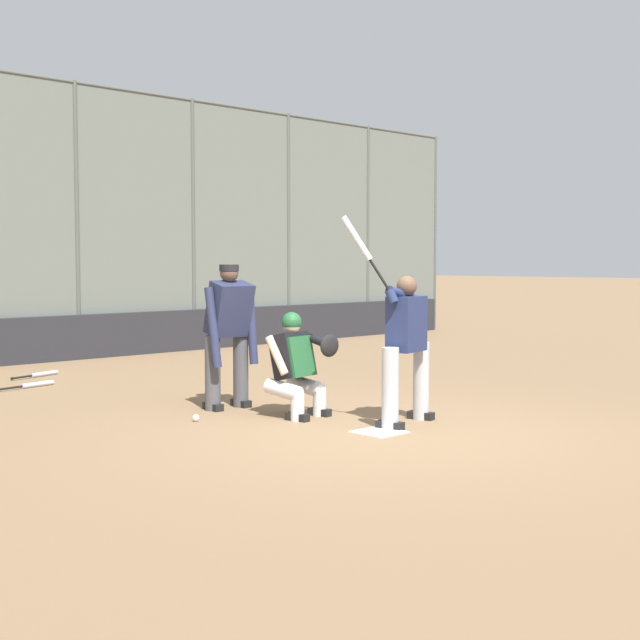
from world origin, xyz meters
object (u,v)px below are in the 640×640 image
object	(u,v)px
batter_at_plate	(405,344)
catcher_behind_plate	(297,363)
umpire_home	(229,331)
spare_bat_by_padding	(33,385)
baseball_loose	(196,418)
spare_bat_near_backstop	(41,374)

from	to	relation	value
batter_at_plate	catcher_behind_plate	world-z (taller)	batter_at_plate
umpire_home	catcher_behind_plate	bearing A→B (deg)	106.24
catcher_behind_plate	spare_bat_by_padding	bearing A→B (deg)	-85.37
spare_bat_by_padding	baseball_loose	distance (m)	3.57
batter_at_plate	catcher_behind_plate	distance (m)	1.23
catcher_behind_plate	umpire_home	bearing A→B (deg)	-86.32
spare_bat_near_backstop	spare_bat_by_padding	size ratio (longest dim) A/B	0.97
catcher_behind_plate	umpire_home	xyz separation A→B (m)	(0.21, -0.92, 0.30)
spare_bat_near_backstop	baseball_loose	bearing A→B (deg)	-113.72
catcher_behind_plate	spare_bat_by_padding	world-z (taller)	catcher_behind_plate
baseball_loose	spare_bat_near_backstop	bearing A→B (deg)	-96.75
batter_at_plate	spare_bat_near_backstop	xyz separation A→B (m)	(0.92, -6.17, -0.80)
spare_bat_near_backstop	spare_bat_by_padding	bearing A→B (deg)	-138.28
umpire_home	spare_bat_near_backstop	distance (m)	4.25
umpire_home	batter_at_plate	bearing A→B (deg)	112.63
batter_at_plate	spare_bat_by_padding	distance (m)	5.47
batter_at_plate	catcher_behind_plate	xyz separation A→B (m)	(0.49, -1.09, -0.25)
catcher_behind_plate	spare_bat_near_backstop	size ratio (longest dim) A/B	1.35
umpire_home	baseball_loose	size ratio (longest dim) A/B	22.28
catcher_behind_plate	spare_bat_by_padding	xyz separation A→B (m)	(1.01, -4.10, -0.55)
baseball_loose	spare_bat_by_padding	bearing A→B (deg)	-89.15
batter_at_plate	umpire_home	size ratio (longest dim) A/B	1.29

